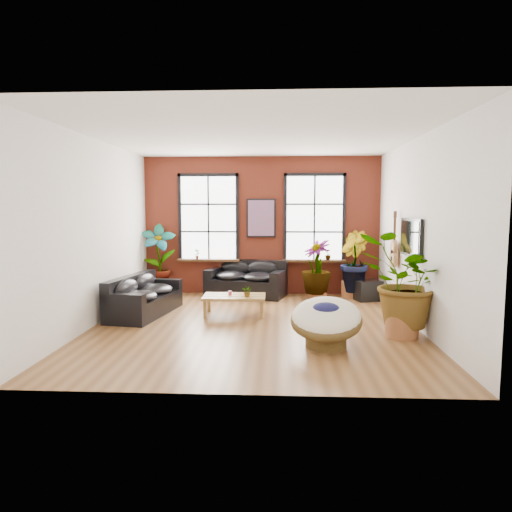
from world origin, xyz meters
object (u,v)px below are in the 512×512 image
(coffee_table, at_px, (234,298))
(papasan_chair, at_px, (326,320))
(sofa_left, at_px, (143,297))
(sofa_back, at_px, (247,280))

(coffee_table, distance_m, papasan_chair, 2.68)
(sofa_left, height_order, coffee_table, sofa_left)
(papasan_chair, bearing_deg, sofa_back, 120.48)
(coffee_table, bearing_deg, papasan_chair, -52.38)
(sofa_back, height_order, coffee_table, sofa_back)
(sofa_back, distance_m, sofa_left, 2.95)
(papasan_chair, bearing_deg, sofa_left, 160.17)
(sofa_left, distance_m, coffee_table, 1.91)
(sofa_left, relative_size, coffee_table, 1.67)
(coffee_table, relative_size, papasan_chair, 0.97)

